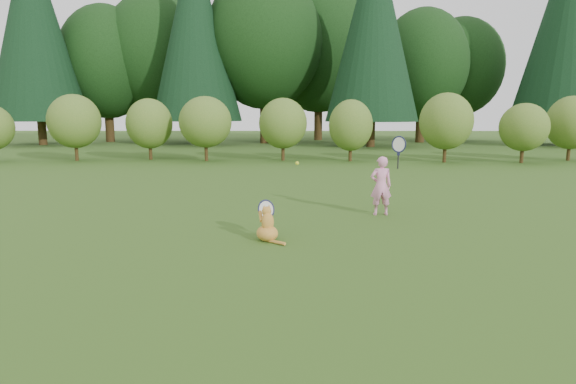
# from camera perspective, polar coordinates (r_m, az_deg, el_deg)

# --- Properties ---
(ground) EXTENTS (100.00, 100.00, 0.00)m
(ground) POSITION_cam_1_polar(r_m,az_deg,el_deg) (7.03, -1.72, -6.68)
(ground) COLOR #335317
(ground) RESTS_ON ground
(shrub_row) EXTENTS (28.00, 3.00, 2.80)m
(shrub_row) POSITION_cam_1_polar(r_m,az_deg,el_deg) (19.77, -0.13, 7.69)
(shrub_row) COLOR #3F6B21
(shrub_row) RESTS_ON ground
(woodland_backdrop) EXTENTS (48.00, 10.00, 15.00)m
(woodland_backdrop) POSITION_cam_1_polar(r_m,az_deg,el_deg) (30.28, 0.16, 19.82)
(woodland_backdrop) COLOR black
(woodland_backdrop) RESTS_ON ground
(child) EXTENTS (0.63, 0.37, 1.70)m
(child) POSITION_cam_1_polar(r_m,az_deg,el_deg) (9.39, 11.03, 0.89)
(child) COLOR pink
(child) RESTS_ON ground
(cat) EXTENTS (0.55, 0.83, 0.74)m
(cat) POSITION_cam_1_polar(r_m,az_deg,el_deg) (7.41, -2.49, -3.60)
(cat) COLOR #BA7723
(cat) RESTS_ON ground
(tennis_ball) EXTENTS (0.06, 0.06, 0.06)m
(tennis_ball) POSITION_cam_1_polar(r_m,az_deg,el_deg) (7.68, 1.10, 3.44)
(tennis_ball) COLOR yellow
(tennis_ball) RESTS_ON ground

